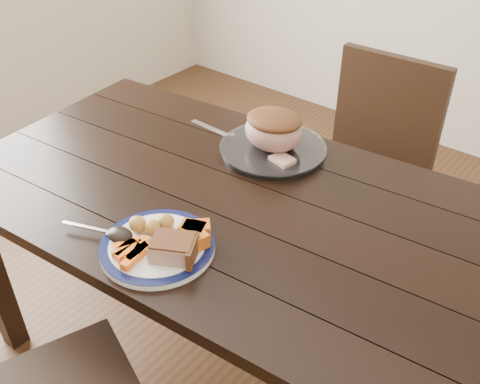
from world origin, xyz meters
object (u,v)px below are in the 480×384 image
Objects in this scene: dinner_plate at (158,247)px; serving_platter at (273,150)px; roast_joint at (274,131)px; chair_far at (368,165)px; carving_knife at (239,140)px; fork at (98,230)px; dining_table at (223,218)px; pork_slice at (173,248)px.

dinner_plate is 0.86× the size of serving_platter.
serving_platter is 1.75× the size of roast_joint.
chair_far is at bearing 85.57° from dinner_plate.
serving_platter is at bearing 8.57° from carving_knife.
dinner_plate reaches higher than carving_knife.
serving_platter is at bearing 180.00° from roast_joint.
carving_knife is (-0.02, 0.61, -0.01)m from fork.
serving_platter reaches higher than dinner_plate.
carving_knife is (-0.13, -0.01, -0.00)m from serving_platter.
chair_far is 1.14m from fork.
serving_platter is 1.04× the size of carving_knife.
roast_joint is 0.59× the size of carving_knife.
carving_knife is (-0.13, -0.01, -0.07)m from roast_joint.
fork is 0.90× the size of roast_joint.
chair_far is at bearing 81.46° from dining_table.
chair_far is 2.79× the size of serving_platter.
fork is 0.63m from roast_joint.
dining_table is 16.13× the size of pork_slice.
serving_platter is at bearing 101.64° from pork_slice.
fork is (-0.22, -0.05, -0.02)m from pork_slice.
fork is at bearing -99.54° from roast_joint.
dinner_plate is at bearing -0.55° from fork.
dining_table is 0.31m from carving_knife.
roast_joint is at bearing 95.36° from dinner_plate.
fork is at bearing 76.09° from chair_far.
dinner_plate is at bearing -83.79° from dining_table.
dinner_plate is 0.56m from serving_platter.
dinner_plate reaches higher than dining_table.
dining_table is 5.84× the size of dinner_plate.
fork reaches higher than dinner_plate.
roast_joint is (0.10, 0.62, 0.06)m from fork.
pork_slice is (-0.02, -1.03, 0.27)m from chair_far.
dining_table is 0.39m from fork.
chair_far is 5.41× the size of fork.
dinner_plate is 0.90× the size of carving_knife.
pork_slice reaches higher than serving_platter.
dining_table is at bearing 79.84° from chair_far.
dining_table is 1.81× the size of chair_far.
dinner_plate is at bearing 83.96° from chair_far.
fork is (-0.24, -1.09, 0.25)m from chair_far.
dining_table is at bearing -85.54° from roast_joint.
serving_platter is 0.07m from roast_joint.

